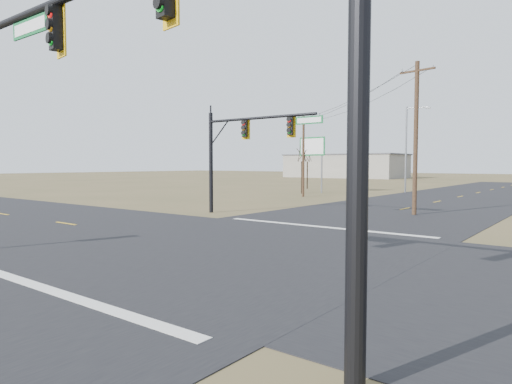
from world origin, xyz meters
The scene contains 14 objects.
ground centered at (0.00, 0.00, 0.00)m, with size 320.00×320.00×0.00m, color brown.
road_ew centered at (0.00, 0.00, 0.01)m, with size 160.00×14.00×0.02m, color black.
road_ns centered at (0.00, 0.00, 0.01)m, with size 14.00×160.00×0.02m, color black.
stop_bar_near centered at (0.00, -7.50, 0.03)m, with size 12.00×0.40×0.01m, color silver.
stop_bar_far centered at (0.00, 7.50, 0.03)m, with size 12.00×0.40×0.01m, color silver.
mast_arm_near centered at (5.50, -7.50, 5.69)m, with size 11.40×0.49×7.87m.
mast_arm_far centered at (-6.71, 9.38, 4.94)m, with size 8.84×0.54×6.82m.
utility_pole_near centered at (1.89, 16.35, 5.15)m, with size 2.41×0.57×9.94m.
utility_pole_far centered at (-12.72, 26.17, 4.29)m, with size 2.00×0.24×8.16m.
highway_sign centered at (-15.49, 32.54, 4.54)m, with size 3.45×0.26×6.47m.
streetlight_c centered at (-6.61, 39.17, 5.59)m, with size 2.78×0.31×9.96m.
bare_tree_a centered at (-15.53, 30.41, 4.52)m, with size 3.06×3.06×5.72m.
bare_tree_b centered at (-20.21, 39.27, 4.52)m, with size 2.46×2.46×5.65m.
warehouse_left centered at (-40.00, 90.00, 2.75)m, with size 28.00×14.00×5.50m, color gray.
Camera 1 is at (11.84, -13.51, 3.33)m, focal length 32.00 mm.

